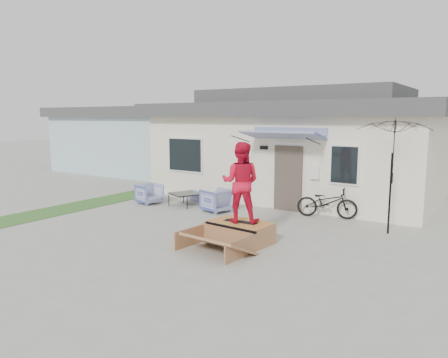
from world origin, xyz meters
The scene contains 13 objects.
ground centered at (0.00, 0.00, 0.00)m, with size 90.00×90.00×0.00m, color #98988D.
grass_strip centered at (-5.20, 2.00, 0.00)m, with size 1.40×8.00×0.01m, color #326027.
house centered at (0.00, 7.99, 1.94)m, with size 10.80×8.49×4.10m.
neighbor_house centered at (-10.50, 10.00, 1.78)m, with size 8.60×7.60×3.50m.
loveseat centered at (-2.17, 4.13, 0.26)m, with size 1.33×0.39×0.52m, color #313D92.
armchair_left centered at (-3.49, 2.80, 0.38)m, with size 0.74×0.70×0.77m, color #313D92.
armchair_right centered at (-0.82, 3.05, 0.41)m, with size 0.79×0.74×0.82m, color #313D92.
coffee_table centered at (-2.23, 3.22, 0.22)m, with size 0.88×0.88×0.44m, color black.
bicycle centered at (2.39, 4.22, 0.57)m, with size 0.62×1.78×1.14m, color black.
patio_umbrella centered at (4.34, 3.41, 1.75)m, with size 2.35×2.27×2.20m.
skate_ramp centered at (1.53, 0.61, 0.24)m, with size 1.46×1.94×0.49m, color #905F3B, non-canonical shape.
skateboard centered at (1.53, 0.65, 0.51)m, with size 0.84×0.21×0.05m, color black.
skater centered at (1.53, 0.65, 1.50)m, with size 0.94×0.72×1.92m, color red.
Camera 1 is at (6.69, -7.83, 3.00)m, focal length 33.93 mm.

